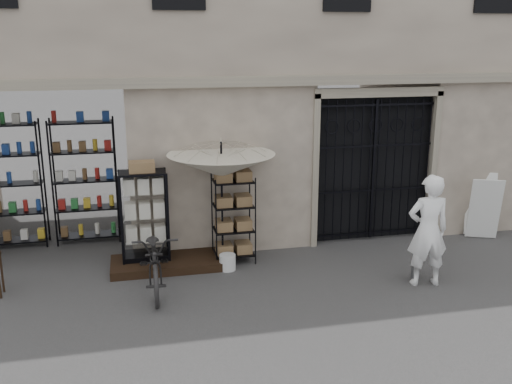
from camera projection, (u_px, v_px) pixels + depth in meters
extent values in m
plane|color=black|center=(322.00, 290.00, 9.33)|extent=(80.00, 80.00, 0.00)
cube|color=#AD9D8A|center=(266.00, 13.00, 11.92)|extent=(14.00, 4.00, 9.00)
cube|color=black|center=(46.00, 176.00, 10.63)|extent=(3.00, 1.70, 3.00)
cube|color=black|center=(48.00, 183.00, 11.15)|extent=(2.70, 0.50, 2.50)
cube|color=black|center=(370.00, 166.00, 11.45)|extent=(2.50, 0.06, 3.00)
cube|color=black|center=(373.00, 171.00, 11.32)|extent=(0.05, 0.05, 2.80)
cube|color=black|center=(168.00, 263.00, 10.27)|extent=(2.00, 0.90, 0.15)
cube|color=black|center=(147.00, 255.00, 10.32)|extent=(0.88, 0.64, 0.09)
cube|color=silver|center=(148.00, 219.00, 9.90)|extent=(0.73, 0.16, 1.49)
cube|color=silver|center=(145.00, 220.00, 10.14)|extent=(0.73, 0.48, 1.24)
cube|color=olive|center=(142.00, 169.00, 9.90)|extent=(0.50, 0.42, 0.18)
cube|color=black|center=(233.00, 219.00, 10.37)|extent=(0.78, 0.60, 1.62)
cube|color=olive|center=(233.00, 222.00, 10.38)|extent=(0.66, 0.49, 1.22)
cylinder|color=black|center=(222.00, 204.00, 10.19)|extent=(0.04, 0.04, 2.25)
imported|color=beige|center=(221.00, 159.00, 9.97)|extent=(1.89, 1.92, 1.52)
cylinder|color=silver|center=(227.00, 262.00, 10.14)|extent=(0.35, 0.35, 0.28)
imported|color=black|center=(157.00, 289.00, 9.40)|extent=(0.72, 1.06, 2.00)
cylinder|color=slate|center=(417.00, 257.00, 9.70)|extent=(0.19, 0.19, 0.80)
imported|color=white|center=(423.00, 284.00, 9.59)|extent=(0.90, 1.96, 0.45)
cube|color=silver|center=(485.00, 209.00, 11.48)|extent=(0.68, 0.51, 1.28)
cube|color=silver|center=(481.00, 204.00, 11.85)|extent=(0.68, 0.51, 1.28)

